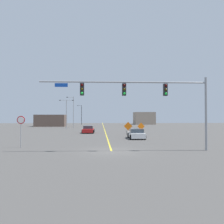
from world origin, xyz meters
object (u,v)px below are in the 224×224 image
(car_white_distant, at_px, (136,134))
(car_red_near, at_px, (88,130))
(stop_sign, at_px, (21,125))
(construction_sign_right_lane, at_px, (141,127))
(street_lamp_mid_right, at_px, (66,111))
(street_lamp_near_left, at_px, (73,111))
(construction_sign_right_shoulder, at_px, (128,127))
(street_lamp_far_right, at_px, (81,114))
(traffic_signal_assembly, at_px, (145,94))

(car_white_distant, relative_size, car_red_near, 1.08)
(stop_sign, relative_size, construction_sign_right_lane, 1.55)
(street_lamp_mid_right, height_order, car_red_near, street_lamp_mid_right)
(construction_sign_right_lane, bearing_deg, street_lamp_near_left, 122.36)
(street_lamp_near_left, height_order, construction_sign_right_shoulder, street_lamp_near_left)
(stop_sign, bearing_deg, street_lamp_far_right, 89.72)
(car_white_distant, bearing_deg, construction_sign_right_shoulder, 93.30)
(construction_sign_right_lane, height_order, car_white_distant, construction_sign_right_lane)
(construction_sign_right_lane, bearing_deg, construction_sign_right_shoulder, -142.63)
(street_lamp_far_right, xyz_separation_m, construction_sign_right_shoulder, (11.80, -50.52, -2.72))
(traffic_signal_assembly, xyz_separation_m, street_lamp_near_left, (-11.18, 42.13, -0.36))
(street_lamp_near_left, xyz_separation_m, car_red_near, (5.12, -19.66, -3.98))
(stop_sign, bearing_deg, car_white_distant, 34.87)
(construction_sign_right_lane, relative_size, car_red_near, 0.46)
(construction_sign_right_lane, bearing_deg, traffic_signal_assembly, -99.05)
(traffic_signal_assembly, height_order, street_lamp_far_right, street_lamp_far_right)
(construction_sign_right_shoulder, xyz_separation_m, car_red_near, (-6.72, 4.79, -0.73))
(traffic_signal_assembly, relative_size, construction_sign_right_lane, 7.47)
(street_lamp_far_right, bearing_deg, car_red_near, -83.66)
(construction_sign_right_shoulder, bearing_deg, street_lamp_far_right, 103.15)
(street_lamp_far_right, height_order, construction_sign_right_shoulder, street_lamp_far_right)
(street_lamp_far_right, xyz_separation_m, car_red_near, (5.08, -45.72, -3.45))
(traffic_signal_assembly, distance_m, street_lamp_near_left, 43.59)
(traffic_signal_assembly, height_order, street_lamp_mid_right, street_lamp_mid_right)
(street_lamp_far_right, xyz_separation_m, street_lamp_near_left, (-0.03, -26.07, 0.53))
(street_lamp_far_right, bearing_deg, car_white_distant, -77.91)
(stop_sign, xyz_separation_m, street_lamp_near_left, (0.29, 39.45, 2.47))
(construction_sign_right_shoulder, relative_size, construction_sign_right_lane, 1.09)
(traffic_signal_assembly, height_order, car_red_near, traffic_signal_assembly)
(construction_sign_right_shoulder, bearing_deg, construction_sign_right_lane, 37.37)
(street_lamp_near_left, height_order, construction_sign_right_lane, street_lamp_near_left)
(street_lamp_far_right, bearing_deg, street_lamp_near_left, -90.07)
(traffic_signal_assembly, relative_size, car_white_distant, 3.15)
(stop_sign, distance_m, street_lamp_far_right, 65.55)
(construction_sign_right_shoulder, bearing_deg, car_white_distant, -86.70)
(street_lamp_mid_right, xyz_separation_m, construction_sign_right_shoulder, (12.96, -20.35, -3.01))
(street_lamp_near_left, bearing_deg, car_white_distant, -68.36)
(street_lamp_near_left, height_order, car_white_distant, street_lamp_near_left)
(traffic_signal_assembly, height_order, stop_sign, traffic_signal_assembly)
(street_lamp_mid_right, xyz_separation_m, car_white_distant, (13.32, -26.65, -3.73))
(street_lamp_mid_right, bearing_deg, traffic_signal_assembly, -72.07)
(construction_sign_right_lane, height_order, car_red_near, construction_sign_right_lane)
(street_lamp_far_right, relative_size, construction_sign_right_shoulder, 3.45)
(construction_sign_right_lane, bearing_deg, street_lamp_far_right, 106.35)
(traffic_signal_assembly, xyz_separation_m, construction_sign_right_lane, (3.11, 19.56, -3.73))
(stop_sign, height_order, street_lamp_mid_right, street_lamp_mid_right)
(construction_sign_right_lane, bearing_deg, car_red_near, 162.41)
(stop_sign, distance_m, construction_sign_right_shoulder, 19.31)
(car_white_distant, bearing_deg, street_lamp_near_left, 111.64)
(street_lamp_far_right, xyz_separation_m, car_white_distant, (12.17, -56.82, -3.44))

